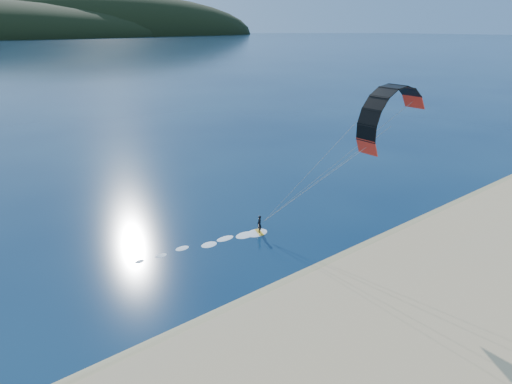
% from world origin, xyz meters
% --- Properties ---
extents(ground, '(1800.00, 1800.00, 0.00)m').
position_xyz_m(ground, '(0.00, 0.00, 0.00)').
color(ground, '#081E3E').
rests_on(ground, ground).
extents(wet_sand, '(220.00, 2.50, 0.10)m').
position_xyz_m(wet_sand, '(0.00, 4.50, 0.05)').
color(wet_sand, '#968557').
rests_on(wet_sand, ground).
extents(kitesurfer_near, '(22.25, 9.13, 13.49)m').
position_xyz_m(kitesurfer_near, '(13.82, 6.45, 8.75)').
color(kitesurfer_near, gold).
rests_on(kitesurfer_near, ground).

